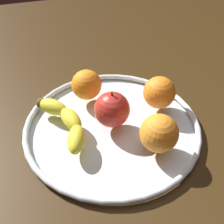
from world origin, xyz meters
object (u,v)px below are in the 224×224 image
at_px(apple, 113,110).
at_px(orange_center, 87,85).
at_px(orange_front_left, 159,133).
at_px(banana, 65,120).
at_px(fruit_bowl, 112,126).
at_px(orange_back_right, 159,92).

relative_size(apple, orange_center, 1.18).
relative_size(apple, orange_front_left, 1.12).
height_order(banana, apple, apple).
distance_m(fruit_bowl, orange_center, 0.11).
height_order(banana, orange_front_left, orange_front_left).
distance_m(banana, apple, 0.10).
bearing_deg(orange_back_right, orange_front_left, 155.01).
xyz_separation_m(banana, orange_back_right, (0.01, -0.21, 0.02)).
xyz_separation_m(orange_front_left, orange_back_right, (0.11, -0.05, -0.00)).
bearing_deg(apple, orange_center, 16.23).
xyz_separation_m(apple, orange_center, (0.11, 0.03, -0.00)).
bearing_deg(fruit_bowl, orange_front_left, -144.70).
height_order(fruit_bowl, banana, banana).
xyz_separation_m(fruit_bowl, orange_front_left, (-0.09, -0.06, 0.05)).
bearing_deg(orange_front_left, orange_back_right, -24.99).
bearing_deg(banana, orange_center, -53.36).
relative_size(fruit_bowl, apple, 4.58).
distance_m(fruit_bowl, apple, 0.05).
xyz_separation_m(fruit_bowl, apple, (-0.00, -0.00, 0.05)).
height_order(orange_back_right, orange_center, orange_back_right).
bearing_deg(orange_center, apple, -163.77).
height_order(orange_front_left, orange_center, orange_front_left).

